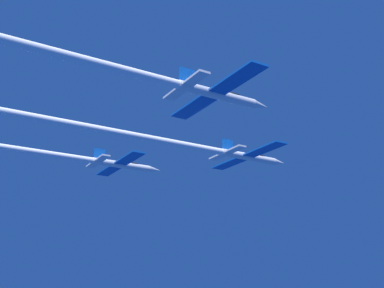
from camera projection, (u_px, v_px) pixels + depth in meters
The scene contains 3 objects.
jet_lead at pixel (126, 134), 71.36m from camera, with size 19.33×76.37×3.20m.
jet_left_wing at pixel (16, 149), 80.14m from camera, with size 19.33×67.29×3.20m.
jet_right_wing at pixel (53, 52), 49.66m from camera, with size 19.33×70.77×3.20m.
Camera 1 is at (63.53, -49.79, -24.77)m, focal length 42.54 mm.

